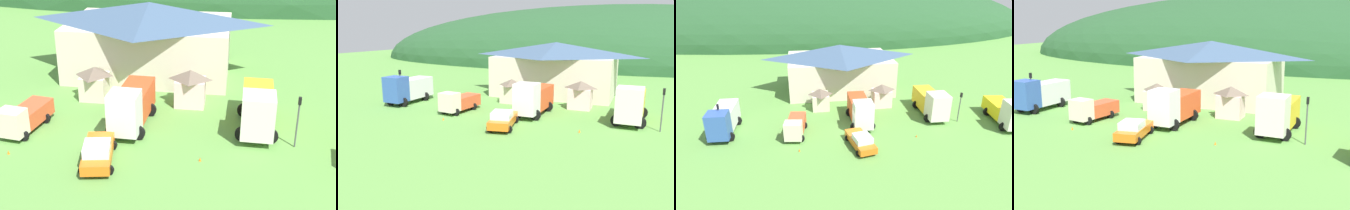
% 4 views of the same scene
% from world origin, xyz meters
% --- Properties ---
extents(ground_plane, '(200.00, 200.00, 0.00)m').
position_xyz_m(ground_plane, '(0.00, 0.00, 0.00)').
color(ground_plane, '#5B9342').
extents(forested_hill_backdrop, '(143.71, 60.00, 31.51)m').
position_xyz_m(forested_hill_backdrop, '(0.00, 68.63, 0.00)').
color(forested_hill_backdrop, '#234C28').
rests_on(forested_hill_backdrop, ground).
extents(depot_building, '(17.04, 10.76, 7.24)m').
position_xyz_m(depot_building, '(0.39, 14.24, 3.73)').
color(depot_building, beige).
rests_on(depot_building, ground).
extents(play_shed_cream, '(2.45, 2.75, 2.90)m').
position_xyz_m(play_shed_cream, '(-3.28, 7.07, 1.50)').
color(play_shed_cream, beige).
rests_on(play_shed_cream, ground).
extents(play_shed_pink, '(2.73, 2.37, 3.19)m').
position_xyz_m(play_shed_pink, '(5.29, 6.75, 1.64)').
color(play_shed_pink, beige).
rests_on(play_shed_pink, ground).
extents(box_truck_blue, '(3.23, 6.70, 3.52)m').
position_xyz_m(box_truck_blue, '(-14.96, 1.73, 1.84)').
color(box_truck_blue, '#3356AD').
rests_on(box_truck_blue, ground).
extents(light_truck_cream, '(2.83, 5.37, 2.38)m').
position_xyz_m(light_truck_cream, '(-6.77, -0.02, 1.17)').
color(light_truck_cream, beige).
rests_on(light_truck_cream, ground).
extents(heavy_rig_white, '(3.14, 6.98, 3.68)m').
position_xyz_m(heavy_rig_white, '(1.23, 1.88, 1.86)').
color(heavy_rig_white, white).
rests_on(heavy_rig_white, ground).
extents(heavy_rig_striped, '(3.26, 7.23, 3.75)m').
position_xyz_m(heavy_rig_striped, '(10.86, 2.73, 1.89)').
color(heavy_rig_striped, silver).
rests_on(heavy_rig_striped, ground).
extents(service_pickup_orange, '(2.91, 5.15, 1.66)m').
position_xyz_m(service_pickup_orange, '(0.17, -3.81, 0.83)').
color(service_pickup_orange, orange).
rests_on(service_pickup_orange, ground).
extents(traffic_light_west, '(0.20, 0.32, 4.23)m').
position_xyz_m(traffic_light_west, '(-14.97, 0.49, 2.59)').
color(traffic_light_west, '#4C4C51').
rests_on(traffic_light_west, ground).
extents(traffic_light_east, '(0.20, 0.32, 3.90)m').
position_xyz_m(traffic_light_east, '(13.56, 0.42, 2.41)').
color(traffic_light_east, '#4C4C51').
rests_on(traffic_light_east, ground).
extents(traffic_cone_near_pickup, '(0.36, 0.36, 0.62)m').
position_xyz_m(traffic_cone_near_pickup, '(-6.42, -3.64, 0.00)').
color(traffic_cone_near_pickup, orange).
rests_on(traffic_cone_near_pickup, ground).
extents(traffic_cone_mid_row, '(0.36, 0.36, 0.56)m').
position_xyz_m(traffic_cone_mid_row, '(6.97, -2.59, 0.00)').
color(traffic_cone_mid_row, orange).
rests_on(traffic_cone_mid_row, ground).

